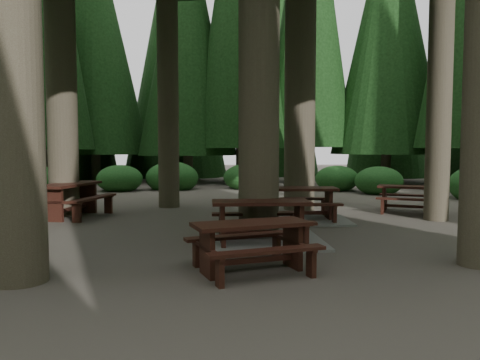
{
  "coord_description": "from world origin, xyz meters",
  "views": [
    {
      "loc": [
        -0.16,
        -9.45,
        1.84
      ],
      "look_at": [
        0.46,
        1.09,
        1.1
      ],
      "focal_mm": 35.0,
      "sensor_mm": 36.0,
      "label": 1
    }
  ],
  "objects": [
    {
      "name": "picnic_table_d",
      "position": [
        5.39,
        3.33,
        0.5
      ],
      "size": [
        2.17,
        2.01,
        0.76
      ],
      "rotation": [
        0.0,
        0.0,
        -0.43
      ],
      "color": "#351510",
      "rests_on": "ground"
    },
    {
      "name": "shrub_ring",
      "position": [
        0.7,
        0.75,
        0.4
      ],
      "size": [
        23.86,
        24.64,
        1.49
      ],
      "color": "#1C521D",
      "rests_on": "ground"
    },
    {
      "name": "picnic_table_e",
      "position": [
        0.41,
        -2.66,
        0.49
      ],
      "size": [
        2.05,
        1.83,
        0.74
      ],
      "rotation": [
        0.0,
        0.0,
        0.31
      ],
      "color": "#351510",
      "rests_on": "ground"
    },
    {
      "name": "picnic_table_c",
      "position": [
        1.99,
        2.13,
        0.29
      ],
      "size": [
        2.52,
        2.11,
        0.83
      ],
      "rotation": [
        0.0,
        0.0,
        -0.03
      ],
      "color": "gray",
      "rests_on": "ground"
    },
    {
      "name": "ground",
      "position": [
        0.0,
        0.0,
        0.0
      ],
      "size": [
        80.0,
        80.0,
        0.0
      ],
      "primitive_type": "plane",
      "color": "#504841",
      "rests_on": "ground"
    },
    {
      "name": "picnic_table_a",
      "position": [
        0.77,
        -0.53,
        0.28
      ],
      "size": [
        2.43,
        2.02,
        0.81
      ],
      "rotation": [
        0.0,
        0.0,
        0.02
      ],
      "color": "gray",
      "rests_on": "ground"
    },
    {
      "name": "picnic_table_b",
      "position": [
        -3.94,
        3.06,
        0.59
      ],
      "size": [
        2.13,
        2.42,
        0.9
      ],
      "rotation": [
        0.0,
        0.0,
        1.32
      ],
      "color": "#351510",
      "rests_on": "ground"
    }
  ]
}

